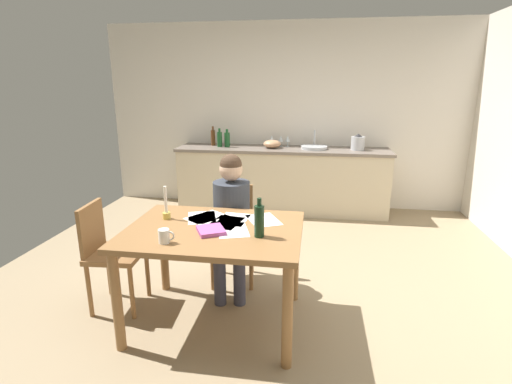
{
  "coord_description": "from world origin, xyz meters",
  "views": [
    {
      "loc": [
        0.45,
        -3.11,
        1.77
      ],
      "look_at": [
        -0.05,
        0.13,
        0.85
      ],
      "focal_mm": 27.22,
      "sensor_mm": 36.0,
      "label": 1
    }
  ],
  "objects_px": {
    "wine_glass_back_left": "(272,139)",
    "wine_glass_by_kettle": "(281,139)",
    "bottle_wine_red": "(227,139)",
    "book_magazine": "(211,230)",
    "chair_side_empty": "(109,250)",
    "wine_bottle_on_table": "(259,221)",
    "dining_table": "(214,242)",
    "coffee_mug": "(165,236)",
    "bottle_oil": "(213,137)",
    "chair_at_table": "(233,229)",
    "mixing_bowl": "(272,144)",
    "sink_unit": "(314,147)",
    "wine_glass_near_sink": "(288,139)",
    "stovetop_kettle": "(358,143)",
    "bottle_vinegar": "(220,139)",
    "candlestick": "(166,210)",
    "person_seated": "(231,214)"
  },
  "relations": [
    {
      "from": "wine_bottle_on_table",
      "to": "dining_table",
      "type": "bearing_deg",
      "value": 162.87
    },
    {
      "from": "person_seated",
      "to": "wine_bottle_on_table",
      "type": "xyz_separation_m",
      "value": [
        0.34,
        -0.67,
        0.2
      ]
    },
    {
      "from": "candlestick",
      "to": "bottle_oil",
      "type": "xyz_separation_m",
      "value": [
        -0.36,
        2.77,
        0.18
      ]
    },
    {
      "from": "dining_table",
      "to": "stovetop_kettle",
      "type": "bearing_deg",
      "value": 65.8
    },
    {
      "from": "chair_at_table",
      "to": "chair_side_empty",
      "type": "bearing_deg",
      "value": -144.68
    },
    {
      "from": "mixing_bowl",
      "to": "wine_glass_back_left",
      "type": "bearing_deg",
      "value": 99.14
    },
    {
      "from": "book_magazine",
      "to": "mixing_bowl",
      "type": "height_order",
      "value": "mixing_bowl"
    },
    {
      "from": "stovetop_kettle",
      "to": "wine_glass_by_kettle",
      "type": "distance_m",
      "value": 1.06
    },
    {
      "from": "book_magazine",
      "to": "wine_glass_near_sink",
      "type": "relative_size",
      "value": 1.28
    },
    {
      "from": "bottle_vinegar",
      "to": "wine_glass_back_left",
      "type": "height_order",
      "value": "bottle_vinegar"
    },
    {
      "from": "sink_unit",
      "to": "bottle_wine_red",
      "type": "height_order",
      "value": "bottle_wine_red"
    },
    {
      "from": "sink_unit",
      "to": "person_seated",
      "type": "bearing_deg",
      "value": -106.83
    },
    {
      "from": "dining_table",
      "to": "sink_unit",
      "type": "xyz_separation_m",
      "value": [
        0.68,
        2.82,
        0.27
      ]
    },
    {
      "from": "wine_glass_near_sink",
      "to": "wine_glass_by_kettle",
      "type": "xyz_separation_m",
      "value": [
        -0.1,
        0.0,
        0.0
      ]
    },
    {
      "from": "coffee_mug",
      "to": "sink_unit",
      "type": "bearing_deg",
      "value": 73.41
    },
    {
      "from": "chair_at_table",
      "to": "sink_unit",
      "type": "xyz_separation_m",
      "value": [
        0.7,
        2.1,
        0.43
      ]
    },
    {
      "from": "person_seated",
      "to": "wine_glass_back_left",
      "type": "distance_m",
      "value": 2.42
    },
    {
      "from": "stovetop_kettle",
      "to": "wine_glass_by_kettle",
      "type": "xyz_separation_m",
      "value": [
        -1.05,
        0.15,
        0.01
      ]
    },
    {
      "from": "mixing_bowl",
      "to": "wine_glass_near_sink",
      "type": "xyz_separation_m",
      "value": [
        0.2,
        0.15,
        0.05
      ]
    },
    {
      "from": "bottle_vinegar",
      "to": "wine_glass_near_sink",
      "type": "xyz_separation_m",
      "value": [
        0.95,
        0.16,
        -0.0
      ]
    },
    {
      "from": "chair_at_table",
      "to": "book_magazine",
      "type": "xyz_separation_m",
      "value": [
        0.02,
        -0.79,
        0.29
      ]
    },
    {
      "from": "candlestick",
      "to": "stovetop_kettle",
      "type": "height_order",
      "value": "stovetop_kettle"
    },
    {
      "from": "coffee_mug",
      "to": "bottle_oil",
      "type": "xyz_separation_m",
      "value": [
        -0.52,
        3.22,
        0.2
      ]
    },
    {
      "from": "chair_side_empty",
      "to": "coffee_mug",
      "type": "bearing_deg",
      "value": -32.0
    },
    {
      "from": "chair_side_empty",
      "to": "mixing_bowl",
      "type": "height_order",
      "value": "mixing_bowl"
    },
    {
      "from": "book_magazine",
      "to": "dining_table",
      "type": "bearing_deg",
      "value": 62.84
    },
    {
      "from": "person_seated",
      "to": "candlestick",
      "type": "bearing_deg",
      "value": -134.03
    },
    {
      "from": "wine_glass_back_left",
      "to": "wine_glass_by_kettle",
      "type": "bearing_deg",
      "value": 0.0
    },
    {
      "from": "bottle_oil",
      "to": "wine_bottle_on_table",
      "type": "bearing_deg",
      "value": -69.73
    },
    {
      "from": "chair_side_empty",
      "to": "wine_glass_by_kettle",
      "type": "distance_m",
      "value": 3.12
    },
    {
      "from": "wine_bottle_on_table",
      "to": "bottle_oil",
      "type": "bearing_deg",
      "value": 110.27
    },
    {
      "from": "dining_table",
      "to": "wine_glass_near_sink",
      "type": "bearing_deg",
      "value": 84.1
    },
    {
      "from": "bottle_oil",
      "to": "bottle_vinegar",
      "type": "xyz_separation_m",
      "value": [
        0.12,
        -0.11,
        -0.01
      ]
    },
    {
      "from": "candlestick",
      "to": "book_magazine",
      "type": "height_order",
      "value": "candlestick"
    },
    {
      "from": "chair_at_table",
      "to": "mixing_bowl",
      "type": "bearing_deg",
      "value": 86.76
    },
    {
      "from": "chair_at_table",
      "to": "book_magazine",
      "type": "distance_m",
      "value": 0.84
    },
    {
      "from": "chair_at_table",
      "to": "stovetop_kettle",
      "type": "xyz_separation_m",
      "value": [
        1.28,
        2.1,
        0.51
      ]
    },
    {
      "from": "chair_side_empty",
      "to": "book_magazine",
      "type": "xyz_separation_m",
      "value": [
        0.89,
        -0.17,
        0.29
      ]
    },
    {
      "from": "bottle_wine_red",
      "to": "book_magazine",
      "type": "bearing_deg",
      "value": -79.46
    },
    {
      "from": "wine_bottle_on_table",
      "to": "bottle_wine_red",
      "type": "bearing_deg",
      "value": 106.85
    },
    {
      "from": "chair_at_table",
      "to": "mixing_bowl",
      "type": "relative_size",
      "value": 3.56
    },
    {
      "from": "bottle_vinegar",
      "to": "bottle_oil",
      "type": "bearing_deg",
      "value": 138.75
    },
    {
      "from": "wine_bottle_on_table",
      "to": "stovetop_kettle",
      "type": "relative_size",
      "value": 1.24
    },
    {
      "from": "chair_side_empty",
      "to": "bottle_vinegar",
      "type": "height_order",
      "value": "bottle_vinegar"
    },
    {
      "from": "coffee_mug",
      "to": "person_seated",
      "type": "bearing_deg",
      "value": 74.02
    },
    {
      "from": "chair_at_table",
      "to": "mixing_bowl",
      "type": "xyz_separation_m",
      "value": [
        0.12,
        2.1,
        0.47
      ]
    },
    {
      "from": "bottle_oil",
      "to": "wine_glass_near_sink",
      "type": "height_order",
      "value": "bottle_oil"
    },
    {
      "from": "wine_bottle_on_table",
      "to": "sink_unit",
      "type": "height_order",
      "value": "sink_unit"
    },
    {
      "from": "bottle_wine_red",
      "to": "wine_glass_near_sink",
      "type": "height_order",
      "value": "bottle_wine_red"
    },
    {
      "from": "chair_side_empty",
      "to": "stovetop_kettle",
      "type": "xyz_separation_m",
      "value": [
        2.15,
        2.72,
        0.51
      ]
    }
  ]
}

